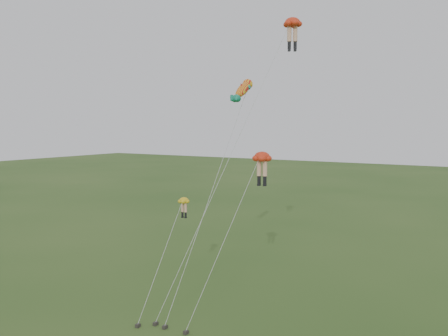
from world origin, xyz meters
The scene contains 5 objects.
ground centered at (0.00, 0.00, 0.00)m, with size 300.00×300.00×0.00m, color #2B4C1B.
legs_kite_red_high centered at (5.54, 7.93, 21.24)m, with size 7.20×10.34×22.15m.
legs_kite_red_mid centered at (3.66, 6.95, 11.26)m, with size 2.42×9.23×11.99m.
legs_kite_yellow centered at (-2.57, 5.03, 7.43)m, with size 2.04×8.03×8.13m.
fish_kite centered at (0.85, 8.93, 16.90)m, with size 0.94×11.71×18.10m.
Camera 1 is at (21.68, -27.26, 14.15)m, focal length 40.00 mm.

